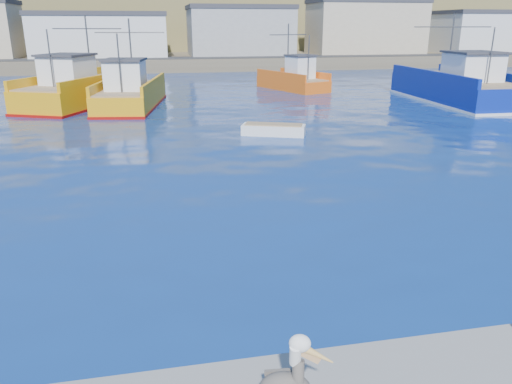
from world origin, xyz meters
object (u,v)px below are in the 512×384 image
trawler_yellow_a (82,90)px  trawler_blue (457,87)px  trawler_yellow_b (131,94)px  skiff_mid (274,131)px  boat_orange (294,79)px  pelican (288,382)px

trawler_yellow_a → trawler_blue: (29.41, -4.71, 0.05)m
trawler_yellow_b → trawler_blue: 25.75m
trawler_yellow_b → skiff_mid: 14.41m
trawler_yellow_a → trawler_yellow_b: (3.77, -2.34, -0.11)m
trawler_yellow_a → trawler_blue: 29.78m
boat_orange → trawler_blue: bearing=-44.3°
trawler_yellow_b → trawler_blue: (25.64, -2.37, 0.17)m
boat_orange → pelican: (-11.78, -41.26, 0.07)m
boat_orange → trawler_yellow_a: bearing=-163.2°
trawler_yellow_a → pelican: (6.98, -35.59, -0.04)m
trawler_yellow_a → skiff_mid: size_ratio=3.63×
skiff_mid → boat_orange: bearing=71.1°
pelican → trawler_yellow_a: bearing=101.1°
trawler_yellow_a → trawler_yellow_b: 4.43m
trawler_blue → skiff_mid: size_ratio=3.77×
skiff_mid → pelican: pelican is taller
trawler_blue → boat_orange: trawler_blue is taller
pelican → trawler_blue: bearing=54.0°
trawler_yellow_a → trawler_blue: trawler_blue is taller
trawler_blue → pelican: size_ratio=10.23×
trawler_blue → pelican: 38.17m
trawler_yellow_b → boat_orange: trawler_yellow_b is taller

